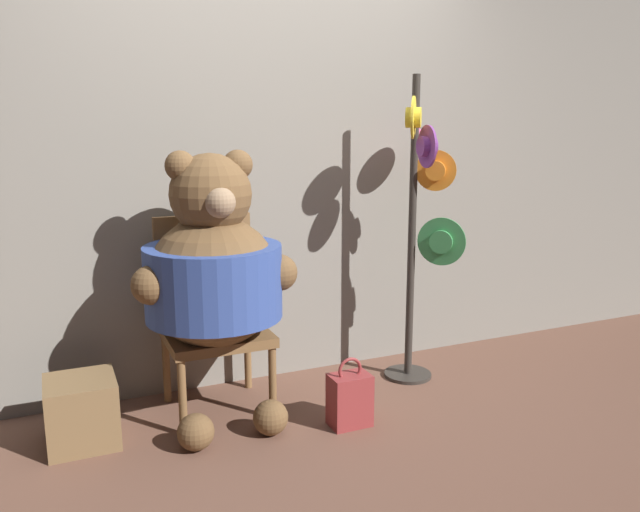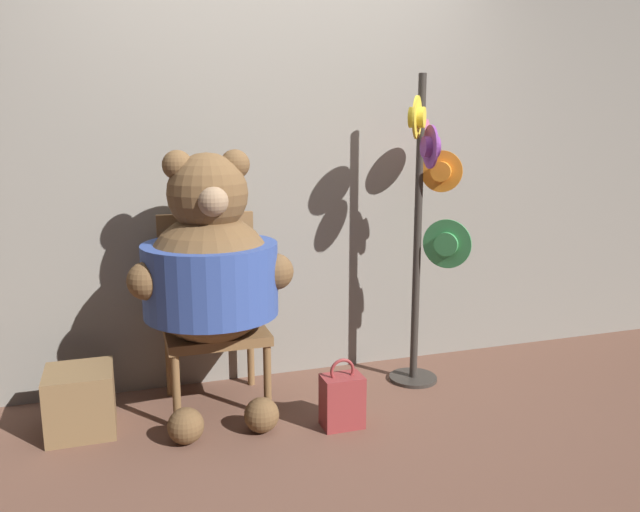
# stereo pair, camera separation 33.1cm
# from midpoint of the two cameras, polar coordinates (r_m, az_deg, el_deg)

# --- Properties ---
(ground_plane) EXTENTS (14.00, 14.00, 0.00)m
(ground_plane) POSITION_cam_midpoint_polar(r_m,az_deg,el_deg) (3.32, -4.43, -14.41)
(ground_plane) COLOR brown
(wall_back) EXTENTS (8.00, 0.10, 2.58)m
(wall_back) POSITION_cam_midpoint_polar(r_m,az_deg,el_deg) (3.59, -8.14, 8.85)
(wall_back) COLOR gray
(wall_back) RESTS_ON ground_plane
(chair) EXTENTS (0.52, 0.48, 1.01)m
(chair) POSITION_cam_midpoint_polar(r_m,az_deg,el_deg) (3.36, -12.73, -4.91)
(chair) COLOR brown
(chair) RESTS_ON ground_plane
(teddy_bear) EXTENTS (0.81, 0.72, 1.35)m
(teddy_bear) POSITION_cam_midpoint_polar(r_m,az_deg,el_deg) (3.13, -12.70, -1.52)
(teddy_bear) COLOR brown
(teddy_bear) RESTS_ON ground_plane
(hat_display_rack) EXTENTS (0.37, 0.50, 1.74)m
(hat_display_rack) POSITION_cam_midpoint_polar(r_m,az_deg,el_deg) (3.52, 6.58, 3.88)
(hat_display_rack) COLOR #332D28
(hat_display_rack) RESTS_ON ground_plane
(handbag_on_ground) EXTENTS (0.20, 0.14, 0.35)m
(handbag_on_ground) POSITION_cam_midpoint_polar(r_m,az_deg,el_deg) (3.16, -0.33, -13.01)
(handbag_on_ground) COLOR maroon
(handbag_on_ground) RESTS_ON ground_plane
(wooden_crate) EXTENTS (0.32, 0.32, 0.32)m
(wooden_crate) POSITION_cam_midpoint_polar(r_m,az_deg,el_deg) (3.25, -23.79, -12.95)
(wooden_crate) COLOR brown
(wooden_crate) RESTS_ON ground_plane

